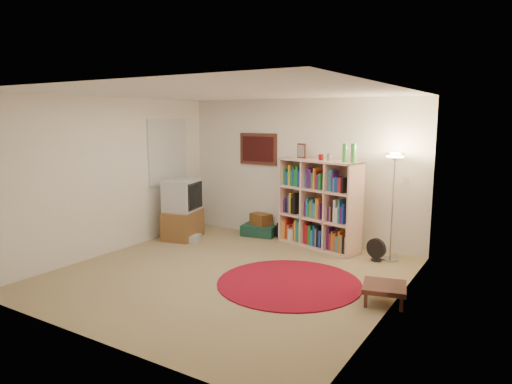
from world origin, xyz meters
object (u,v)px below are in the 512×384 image
floor_fan (376,250)px  suitcase (259,230)px  floor_lamp (394,172)px  bookshelf (318,205)px  tv_stand (183,210)px  side_table (384,288)px

floor_fan → suitcase: 2.35m
floor_lamp → bookshelf: bearing=176.0°
tv_stand → suitcase: tv_stand is taller
floor_lamp → floor_fan: bearing=-134.7°
floor_fan → side_table: floor_fan is taller
floor_lamp → suitcase: floor_lamp is taller
floor_fan → floor_lamp: bearing=59.4°
tv_stand → suitcase: size_ratio=1.60×
bookshelf → side_table: bearing=-31.8°
bookshelf → floor_fan: bookshelf is taller
bookshelf → floor_lamp: (1.26, -0.09, 0.66)m
bookshelf → suitcase: size_ratio=2.64×
bookshelf → floor_fan: 1.24m
tv_stand → side_table: bearing=-27.2°
suitcase → floor_fan: bearing=-18.7°
bookshelf → tv_stand: bookshelf is taller
floor_fan → suitcase: bearing=-175.1°
side_table → suitcase: bearing=146.5°
tv_stand → floor_lamp: bearing=-1.9°
suitcase → side_table: size_ratio=1.13×
floor_fan → side_table: bearing=-55.6°
bookshelf → floor_fan: (1.09, -0.26, -0.54)m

